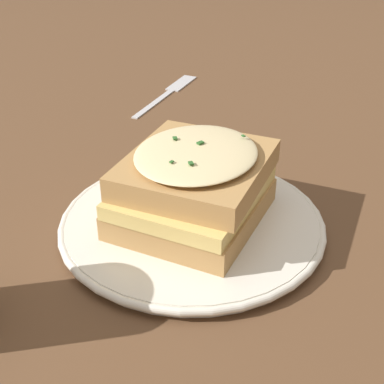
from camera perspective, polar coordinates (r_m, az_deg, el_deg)
ground_plane at (r=0.53m, az=-0.38°, el=-2.20°), size 2.40×2.40×0.00m
dinner_plate at (r=0.50m, az=0.00°, el=-3.33°), size 0.25×0.25×0.01m
sandwich at (r=0.48m, az=-0.03°, el=0.70°), size 0.18×0.18×0.07m
fork at (r=0.84m, az=-2.18°, el=10.84°), size 0.15×0.14×0.00m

